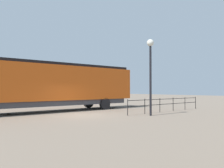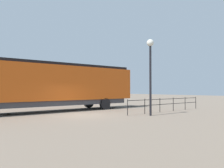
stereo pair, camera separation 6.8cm
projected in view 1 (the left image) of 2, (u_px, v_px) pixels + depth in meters
name	position (u px, v px, depth m)	size (l,w,h in m)	color
ground_plane	(82.00, 115.00, 17.52)	(120.00, 120.00, 0.00)	#756656
locomotive	(48.00, 84.00, 20.07)	(3.01, 17.92, 4.18)	#D15114
lamp_post	(150.00, 61.00, 17.22)	(0.52, 0.52, 5.61)	black
platform_fence	(167.00, 103.00, 20.29)	(0.05, 9.47, 1.18)	black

